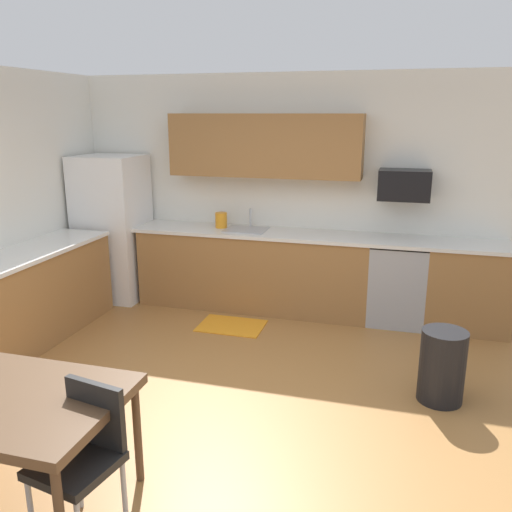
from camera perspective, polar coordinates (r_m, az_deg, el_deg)
name	(u,v)px	position (r m, az deg, el deg)	size (l,w,h in m)	color
ground_plane	(222,411)	(4.33, -3.72, -16.31)	(12.00, 12.00, 0.00)	#9E6B38
wall_back	(294,192)	(6.32, 4.07, 6.84)	(5.80, 0.10, 2.70)	silver
cabinet_run_back	(253,271)	(6.28, -0.30, -1.61)	(2.70, 0.60, 0.90)	olive
cabinet_run_back_right	(467,288)	(6.10, 21.73, -3.23)	(0.85, 0.60, 0.90)	olive
cabinet_run_left	(32,297)	(5.85, -22.88, -4.11)	(0.60, 2.00, 0.90)	olive
countertop_back	(287,234)	(6.06, 3.32, 2.36)	(4.80, 0.64, 0.04)	silver
countertop_left	(27,252)	(5.72, -23.36, 0.35)	(0.64, 2.00, 0.04)	silver
upper_cabinets_back	(265,145)	(6.12, 0.93, 11.78)	(2.20, 0.34, 0.70)	olive
refrigerator	(113,228)	(6.79, -15.12, 2.93)	(0.76, 0.70, 1.76)	white
oven_range	(397,282)	(6.05, 14.92, -2.72)	(0.60, 0.60, 0.91)	#999BA0
microwave	(404,185)	(5.92, 15.64, 7.37)	(0.54, 0.36, 0.32)	black
sink_basin	(246,235)	(6.19, -1.08, 2.27)	(0.48, 0.40, 0.14)	#A5A8AD
sink_faucet	(250,219)	(6.33, -0.62, 4.04)	(0.02, 0.02, 0.24)	#B2B5BA
dining_table	(0,403)	(3.45, -25.83, -14.01)	(1.40, 0.90, 0.72)	brown
chair_near_table	(84,449)	(3.18, -18.01, -19.13)	(0.47, 0.47, 0.85)	black
trash_bin	(442,366)	(4.58, 19.36, -11.09)	(0.36, 0.36, 0.60)	black
floor_mat	(231,326)	(5.86, -2.65, -7.49)	(0.70, 0.50, 0.01)	orange
kettle	(221,221)	(6.30, -3.76, 3.78)	(0.14, 0.14, 0.20)	orange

